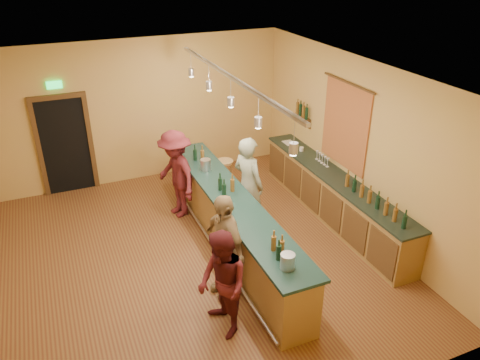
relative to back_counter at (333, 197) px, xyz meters
name	(u,v)px	position (x,y,z in m)	size (l,w,h in m)	color
floor	(194,257)	(-2.97, -0.18, -0.49)	(7.00, 7.00, 0.00)	#5F2E1B
ceiling	(184,78)	(-2.97, -0.18, 2.71)	(6.50, 7.00, 0.02)	silver
wall_back	(141,112)	(-2.97, 3.32, 1.11)	(6.50, 0.02, 3.20)	gold
wall_front	(296,321)	(-2.97, -3.68, 1.11)	(6.50, 0.02, 3.20)	gold
wall_right	(357,145)	(0.28, -0.18, 1.11)	(0.02, 7.00, 3.20)	gold
doorway	(65,143)	(-4.67, 3.30, 0.64)	(1.15, 0.09, 2.48)	black
tapestry	(345,126)	(0.26, 0.22, 1.36)	(0.03, 1.40, 1.60)	#96341E
bottle_shelf	(302,112)	(0.20, 1.72, 1.18)	(0.17, 0.55, 0.54)	#462B15
back_counter	(333,197)	(0.00, 0.00, 0.00)	(0.60, 4.55, 1.27)	brown
tasting_bar	(232,219)	(-2.24, -0.18, 0.12)	(0.73, 5.10, 1.38)	brown
pendant_track	(231,87)	(-2.23, -0.18, 2.50)	(0.11, 4.60, 0.50)	silver
bartender	(248,184)	(-1.68, 0.35, 0.45)	(0.68, 0.45, 1.87)	gray
customer_a	(222,285)	(-3.11, -1.99, 0.32)	(0.79, 0.61, 1.62)	#59191E
customer_b	(224,246)	(-2.78, -1.23, 0.38)	(1.02, 0.42, 1.74)	#997A51
customer_c	(176,174)	(-2.78, 1.37, 0.41)	(1.16, 0.67, 1.80)	#59191E
bar_stool	(225,167)	(-1.59, 1.83, 0.15)	(0.38, 0.38, 0.78)	#9F7447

